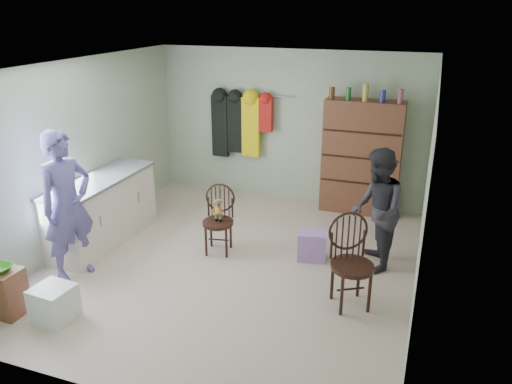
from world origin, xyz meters
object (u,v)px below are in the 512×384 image
at_px(chair_far, 351,258).
at_px(counter, 102,210).
at_px(chair_front, 219,216).
at_px(dresser, 361,157).

bearing_deg(chair_far, counter, 143.76).
distance_m(counter, chair_front, 1.67).
relative_size(counter, chair_far, 1.76).
xyz_separation_m(chair_front, dresser, (1.56, 2.02, 0.39)).
height_order(chair_front, chair_far, chair_far).
bearing_deg(dresser, chair_far, -83.40).
xyz_separation_m(counter, chair_far, (3.51, -0.40, 0.09)).
bearing_deg(chair_front, counter, 178.91).
xyz_separation_m(counter, chair_front, (1.64, 0.28, 0.04)).
xyz_separation_m(chair_far, dresser, (-0.31, 2.70, 0.34)).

